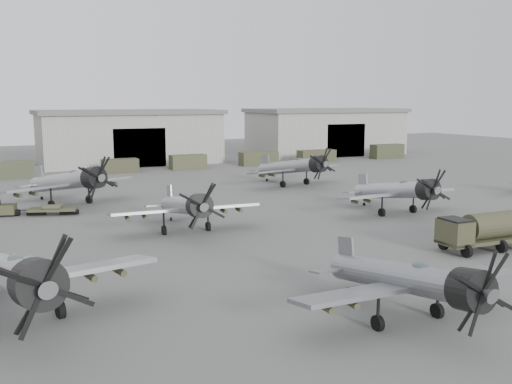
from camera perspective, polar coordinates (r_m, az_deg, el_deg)
ground at (r=39.57m, az=8.80°, el=-5.87°), size 220.00×220.00×0.00m
hangar_center at (r=96.08m, az=-12.57°, el=5.44°), size 29.00×14.80×8.70m
hangar_right at (r=111.04m, az=6.99°, el=6.05°), size 29.00×14.80×8.70m
support_truck_2 at (r=81.98m, az=-23.51°, el=2.04°), size 6.32×2.20×2.29m
support_truck_3 at (r=83.81m, az=-13.45°, el=2.57°), size 5.05×2.20×1.96m
support_truck_4 at (r=86.51m, az=-6.82°, el=3.01°), size 5.39×2.20×2.14m
support_truck_5 at (r=91.00m, az=0.26°, el=3.37°), size 6.17×2.20×2.14m
support_truck_6 at (r=96.20m, az=6.07°, el=3.60°), size 6.53×2.20×2.01m
support_truck_7 at (r=104.65m, az=12.97°, el=3.99°), size 6.06×2.20×2.49m
aircraft_near_0 at (r=27.78m, az=-23.12°, el=-7.75°), size 13.55×12.20×5.38m
aircraft_near_1 at (r=27.07m, az=15.31°, el=-8.52°), size 11.47×10.32×4.62m
aircraft_mid_1 at (r=44.28m, az=-6.98°, el=-1.39°), size 11.74×10.57×4.70m
aircraft_mid_2 at (r=52.65m, az=14.15°, el=0.11°), size 11.87×10.68×4.77m
aircraft_far_0 at (r=57.96m, az=-18.06°, el=1.03°), size 13.25×12.00×5.40m
aircraft_far_1 at (r=68.58m, az=4.00°, el=2.53°), size 12.88×11.60×5.12m
fuel_tanker at (r=42.08m, az=21.73°, el=-3.45°), size 6.77×2.88×2.58m
tug_trailer at (r=55.01m, az=-22.31°, el=-1.64°), size 7.33×3.59×1.46m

